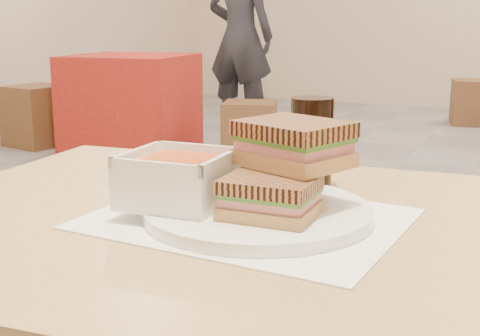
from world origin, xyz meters
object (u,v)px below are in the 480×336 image
at_px(soup_bowl, 178,181).
at_px(bg_chair_2l, 473,102).
at_px(bg_chair_0l, 38,116).
at_px(bg_chair_0r, 250,130).
at_px(cola_glass, 311,143).
at_px(plate, 258,212).
at_px(patron_a, 240,36).
at_px(panini_lower, 270,197).
at_px(main_table, 339,315).
at_px(bg_table_0, 132,104).

bearing_deg(soup_bowl, bg_chair_2l, 91.58).
xyz_separation_m(bg_chair_0l, bg_chair_0r, (1.76, 0.25, -0.03)).
distance_m(soup_bowl, cola_glass, 0.24).
xyz_separation_m(plate, patron_a, (-2.13, 4.53, 0.09)).
relative_size(bg_chair_0l, bg_chair_0r, 1.08).
relative_size(cola_glass, bg_chair_2l, 0.30).
bearing_deg(panini_lower, soup_bowl, 177.89).
bearing_deg(main_table, bg_table_0, 127.87).
height_order(plate, patron_a, patron_a).
height_order(soup_bowl, patron_a, patron_a).
distance_m(panini_lower, patron_a, 5.05).
relative_size(bg_chair_0l, patron_a, 0.29).
bearing_deg(bg_chair_0r, soup_bowl, -67.31).
xyz_separation_m(soup_bowl, cola_glass, (0.11, 0.21, 0.02)).
relative_size(bg_table_0, patron_a, 0.56).
bearing_deg(patron_a, soup_bowl, -65.97).
height_order(soup_bowl, bg_chair_0r, soup_bowl).
relative_size(main_table, bg_table_0, 1.32).
bearing_deg(panini_lower, cola_glass, 95.96).
height_order(bg_table_0, bg_chair_0r, bg_table_0).
bearing_deg(bg_chair_2l, cola_glass, -87.29).
bearing_deg(cola_glass, panini_lower, -84.04).
height_order(bg_chair_0l, patron_a, patron_a).
relative_size(soup_bowl, bg_chair_0r, 0.28).
bearing_deg(plate, bg_table_0, 126.62).
bearing_deg(main_table, plate, -176.75).
distance_m(main_table, patron_a, 5.05).
relative_size(main_table, plate, 4.29).
height_order(bg_table_0, patron_a, patron_a).
height_order(bg_chair_0r, bg_chair_2l, bg_chair_2l).
height_order(bg_table_0, bg_chair_2l, bg_table_0).
height_order(soup_bowl, cola_glass, cola_glass).
relative_size(bg_chair_2l, patron_a, 0.27).
relative_size(plate, panini_lower, 2.64).
xyz_separation_m(soup_bowl, bg_table_0, (-2.39, 3.37, -0.43)).
bearing_deg(main_table, patron_a, 116.36).
height_order(main_table, soup_bowl, soup_bowl).
xyz_separation_m(main_table, patron_a, (-2.24, 4.52, 0.21)).
relative_size(bg_chair_0r, patron_a, 0.27).
xyz_separation_m(panini_lower, patron_a, (-2.16, 4.56, 0.06)).
bearing_deg(soup_bowl, bg_chair_0l, 134.62).
relative_size(cola_glass, patron_a, 0.08).
bearing_deg(bg_chair_0l, patron_a, 46.49).
distance_m(cola_glass, patron_a, 4.84).
bearing_deg(bg_chair_0r, cola_glass, -64.48).
bearing_deg(bg_chair_2l, patron_a, -144.85).
distance_m(bg_chair_0l, bg_chair_2l, 4.02).
bearing_deg(bg_table_0, panini_lower, -53.32).
relative_size(panini_lower, bg_table_0, 0.12).
bearing_deg(bg_table_0, soup_bowl, -54.72).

